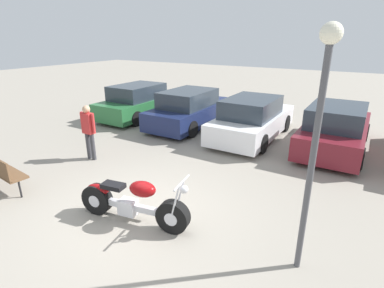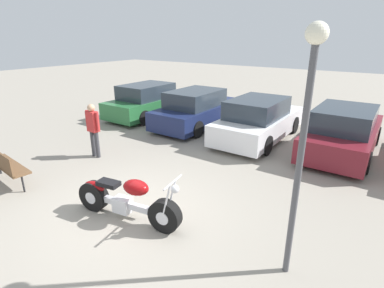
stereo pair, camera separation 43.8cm
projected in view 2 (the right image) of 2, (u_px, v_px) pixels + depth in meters
The scene contains 9 objects.
ground_plane at pixel (131, 212), 6.08m from camera, with size 60.00×60.00×0.00m, color gray.
motorcycle at pixel (126, 200), 5.70m from camera, with size 2.28×0.76×1.04m.
parked_car_green at pixel (150, 101), 13.15m from camera, with size 1.81×4.27×1.42m.
parked_car_navy at pixel (198, 109), 11.70m from camera, with size 1.81×4.27×1.42m.
parked_car_white at pixel (259, 120), 10.18m from camera, with size 1.81×4.27×1.42m.
parked_car_maroon at pixel (343, 132), 8.97m from camera, with size 1.81×4.27×1.42m.
park_bench at pixel (4, 163), 7.06m from camera, with size 1.71×0.57×0.89m.
lamp_post at pixel (305, 119), 3.75m from camera, with size 0.27×0.27×3.53m.
person_standing at pixel (93, 126), 8.55m from camera, with size 0.52×0.21×1.58m.
Camera 2 is at (4.02, -3.60, 3.37)m, focal length 28.00 mm.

